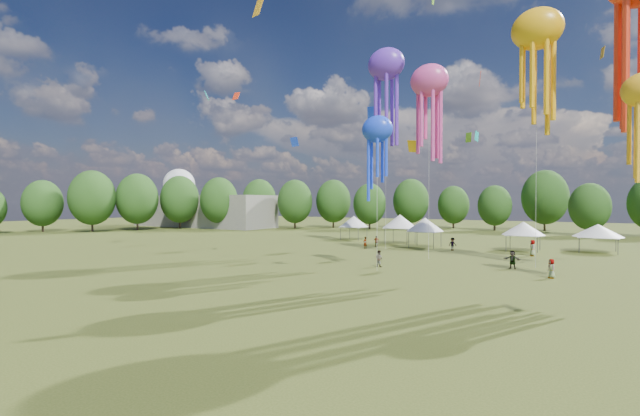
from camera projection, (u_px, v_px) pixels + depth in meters
The scene contains 8 objects.
spectator_near at pixel (379, 259), 42.21m from camera, with size 0.79×0.61×1.62m, color gray.
spectators_far at pixel (501, 251), 48.55m from camera, with size 32.55×17.56×1.90m.
festival_tents at pixel (455, 225), 61.56m from camera, with size 39.89×11.09×4.47m.
show_kites at pixel (498, 65), 43.81m from camera, with size 32.56×20.74×27.35m.
small_kites at pixel (444, 2), 47.66m from camera, with size 69.99×59.77×44.71m.
treeline at pixel (464, 201), 67.78m from camera, with size 201.57×95.24×13.43m.
hangar at pixel (203, 211), 111.57m from camera, with size 40.00×12.00×8.00m, color gray.
radome at pixel (179, 190), 124.97m from camera, with size 9.00×9.00×16.00m.
Camera 1 is at (12.33, -7.10, 6.36)m, focal length 24.19 mm.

